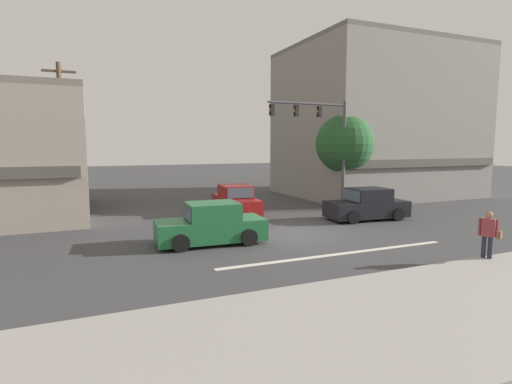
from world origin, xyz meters
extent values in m
plane|color=#3D3D3F|center=(0.00, 0.00, 0.00)|extent=(120.00, 120.00, 0.00)
cube|color=silver|center=(0.00, -3.50, 0.00)|extent=(9.00, 0.24, 0.01)
cube|color=#9E9993|center=(0.00, -8.50, 0.08)|extent=(40.00, 5.00, 0.16)
cube|color=gray|center=(12.12, 9.72, 5.24)|extent=(12.57, 10.17, 10.47)
cube|color=#4C4742|center=(12.12, 4.53, 2.60)|extent=(11.94, 0.24, 0.50)
cube|color=#635F5B|center=(12.12, 9.72, 10.62)|extent=(12.57, 10.17, 0.30)
cylinder|color=#4C3823|center=(6.39, 5.38, 1.26)|extent=(0.32, 0.32, 2.51)
sphere|color=#235128|center=(6.39, 5.38, 3.82)|extent=(3.48, 3.48, 3.48)
cylinder|color=brown|center=(-8.90, 5.47, 3.71)|extent=(0.22, 0.22, 7.41)
cube|color=#473828|center=(-8.90, 5.47, 7.01)|extent=(1.40, 0.12, 0.10)
cylinder|color=brown|center=(7.61, 8.65, 4.00)|extent=(0.22, 0.22, 8.00)
cube|color=#473828|center=(7.61, 8.65, 7.60)|extent=(1.40, 0.12, 0.10)
cylinder|color=#47474C|center=(5.55, 4.26, 3.10)|extent=(0.18, 0.18, 6.20)
cylinder|color=#47474C|center=(3.15, 4.22, 5.95)|extent=(4.80, 0.20, 0.12)
cube|color=black|center=(3.87, 4.23, 5.55)|extent=(0.20, 0.24, 0.60)
sphere|color=black|center=(3.75, 4.23, 5.73)|extent=(0.12, 0.12, 0.12)
sphere|color=orange|center=(3.75, 4.23, 5.55)|extent=(0.12, 0.12, 0.12)
sphere|color=black|center=(3.75, 4.23, 5.37)|extent=(0.12, 0.12, 0.12)
cube|color=black|center=(2.43, 4.20, 5.55)|extent=(0.20, 0.24, 0.60)
sphere|color=black|center=(2.31, 4.20, 5.73)|extent=(0.12, 0.12, 0.12)
sphere|color=orange|center=(2.31, 4.20, 5.55)|extent=(0.12, 0.12, 0.12)
sphere|color=black|center=(2.31, 4.20, 5.37)|extent=(0.12, 0.12, 0.12)
cube|color=black|center=(0.99, 4.18, 5.55)|extent=(0.20, 0.24, 0.60)
sphere|color=black|center=(0.87, 4.18, 5.73)|extent=(0.12, 0.12, 0.12)
sphere|color=orange|center=(0.87, 4.18, 5.55)|extent=(0.12, 0.12, 0.12)
sphere|color=black|center=(0.87, 4.18, 5.37)|extent=(0.12, 0.12, 0.12)
cube|color=maroon|center=(-0.56, 5.41, 0.54)|extent=(1.96, 4.20, 0.80)
cube|color=maroon|center=(-0.56, 5.51, 1.26)|extent=(1.68, 2.00, 0.64)
cube|color=#475666|center=(-0.62, 4.54, 1.26)|extent=(1.44, 0.15, 0.54)
cylinder|color=black|center=(0.20, 4.09, 0.32)|extent=(0.22, 0.65, 0.64)
cylinder|color=black|center=(-1.49, 4.20, 0.32)|extent=(0.22, 0.65, 0.64)
cylinder|color=black|center=(0.37, 6.63, 0.32)|extent=(0.22, 0.65, 0.64)
cylinder|color=black|center=(-1.33, 6.74, 0.32)|extent=(0.22, 0.65, 0.64)
cube|color=black|center=(4.99, 1.40, 0.54)|extent=(4.22, 2.02, 0.80)
cube|color=black|center=(5.09, 1.39, 1.26)|extent=(2.02, 1.71, 0.64)
cube|color=#475666|center=(4.12, 1.47, 1.26)|extent=(0.17, 1.44, 0.54)
cylinder|color=black|center=(3.66, 0.66, 0.32)|extent=(0.65, 0.23, 0.64)
cylinder|color=black|center=(3.79, 2.35, 0.32)|extent=(0.65, 0.23, 0.64)
cylinder|color=black|center=(6.19, 0.45, 0.32)|extent=(0.65, 0.23, 0.64)
cylinder|color=black|center=(6.33, 2.15, 0.32)|extent=(0.65, 0.23, 0.64)
cube|color=#1E6033|center=(-3.69, -0.33, 0.54)|extent=(4.18, 1.91, 0.80)
cube|color=#1E6033|center=(-3.59, -0.34, 1.26)|extent=(1.98, 1.66, 0.64)
cube|color=#475666|center=(-4.56, -0.29, 1.26)|extent=(0.13, 1.44, 0.54)
cylinder|color=black|center=(-5.00, -1.11, 0.32)|extent=(0.65, 0.21, 0.64)
cylinder|color=black|center=(-4.92, 0.58, 0.32)|extent=(0.65, 0.21, 0.64)
cylinder|color=black|center=(-2.46, -1.24, 0.32)|extent=(0.65, 0.21, 0.64)
cylinder|color=black|center=(-2.38, 0.45, 0.32)|extent=(0.65, 0.21, 0.64)
cylinder|color=#232838|center=(3.71, -6.10, 0.43)|extent=(0.14, 0.14, 0.86)
cylinder|color=#232838|center=(3.79, -6.26, 0.43)|extent=(0.14, 0.14, 0.86)
cube|color=maroon|center=(3.75, -6.18, 1.15)|extent=(0.36, 0.42, 0.58)
sphere|color=#9E7051|center=(3.75, -6.18, 1.56)|extent=(0.22, 0.22, 0.22)
cylinder|color=maroon|center=(3.64, -5.96, 1.15)|extent=(0.09, 0.09, 0.56)
cylinder|color=maroon|center=(3.86, -6.39, 1.15)|extent=(0.09, 0.09, 0.56)
cube|color=brown|center=(3.86, -6.48, 0.98)|extent=(0.30, 0.23, 0.24)
camera|label=1|loc=(-7.89, -14.78, 3.78)|focal=28.00mm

